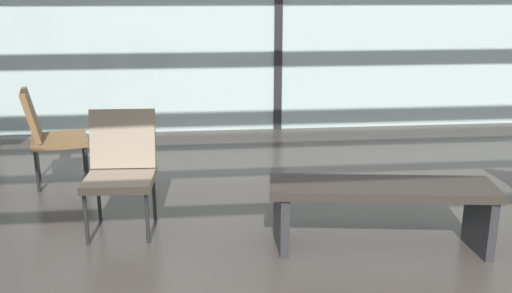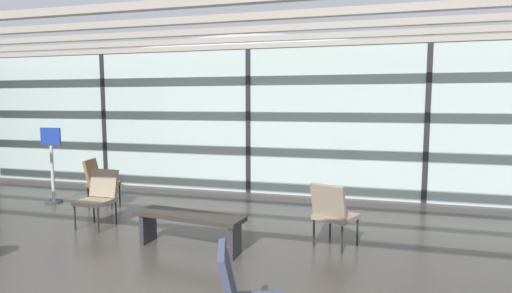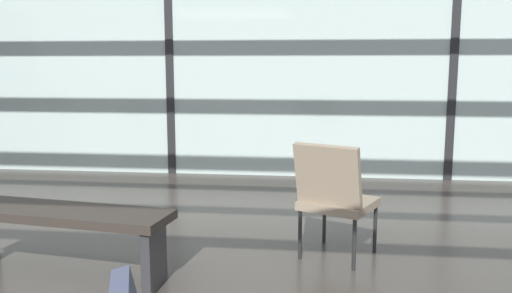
{
  "view_description": "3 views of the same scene",
  "coord_description": "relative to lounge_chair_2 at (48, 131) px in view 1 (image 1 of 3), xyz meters",
  "views": [
    {
      "loc": [
        -0.99,
        -1.72,
        1.73
      ],
      "look_at": [
        -0.62,
        1.86,
        0.71
      ],
      "focal_mm": 39.44,
      "sensor_mm": 36.0,
      "label": 1
    },
    {
      "loc": [
        2.45,
        -3.11,
        1.92
      ],
      "look_at": [
        -0.54,
        7.73,
        0.7
      ],
      "focal_mm": 28.82,
      "sensor_mm": 36.0,
      "label": 2
    },
    {
      "loc": [
        1.9,
        -1.52,
        1.41
      ],
      "look_at": [
        1.32,
        3.39,
        0.65
      ],
      "focal_mm": 37.3,
      "sensor_mm": 36.0,
      "label": 3
    }
  ],
  "objects": [
    {
      "name": "waiting_bench",
      "position": [
        2.56,
        -1.63,
        -0.13
      ],
      "size": [
        1.54,
        0.61,
        0.47
      ],
      "rotation": [
        0.0,
        0.0,
        3.0
      ],
      "color": "#28231E",
      "rests_on": "ground"
    },
    {
      "name": "lounge_chair_3",
      "position": [
        0.78,
        -1.06,
        0.0
      ],
      "size": [
        0.5,
        0.55,
        0.87
      ],
      "rotation": [
        0.0,
        0.0,
        6.24
      ],
      "color": "#7F705B",
      "rests_on": "ground"
    },
    {
      "name": "window_mullion_1",
      "position": [
        2.34,
        1.87,
        1.01
      ],
      "size": [
        0.1,
        0.12,
        3.02
      ],
      "primitive_type": "cube",
      "color": "black",
      "rests_on": "ground"
    },
    {
      "name": "glass_curtain_wall",
      "position": [
        2.34,
        1.87,
        1.01
      ],
      "size": [
        14.0,
        0.08,
        3.02
      ],
      "primitive_type": "cube",
      "color": "#A3B7B2",
      "rests_on": "ground"
    },
    {
      "name": "lounge_chair_2",
      "position": [
        0.0,
        0.0,
        0.0
      ],
      "size": [
        0.63,
        0.59,
        0.87
      ],
      "rotation": [
        0.0,
        0.0,
        1.82
      ],
      "color": "brown",
      "rests_on": "ground"
    }
  ]
}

